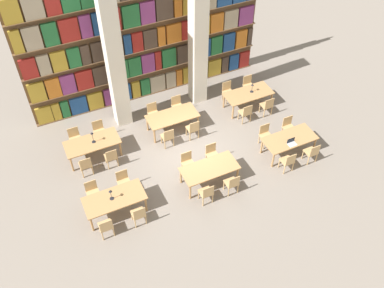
{
  "coord_description": "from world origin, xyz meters",
  "views": [
    {
      "loc": [
        -4.6,
        -9.96,
        11.65
      ],
      "look_at": [
        0.0,
        -0.14,
        0.65
      ],
      "focal_mm": 40.0,
      "sensor_mm": 36.0,
      "label": 1
    }
  ],
  "objects": [
    {
      "name": "ground_plane",
      "position": [
        0.0,
        0.0,
        0.0
      ],
      "size": [
        40.0,
        40.0,
        0.0
      ],
      "primitive_type": "plane",
      "color": "gray"
    },
    {
      "name": "bookshelf_bank",
      "position": [
        -0.0,
        4.06,
        2.69
      ],
      "size": [
        9.82,
        0.35,
        5.5
      ],
      "color": "brown",
      "rests_on": "ground_plane"
    },
    {
      "name": "pillar_left",
      "position": [
        -1.66,
        2.85,
        3.0
      ],
      "size": [
        0.59,
        0.59,
        6.0
      ],
      "color": "silver",
      "rests_on": "ground_plane"
    },
    {
      "name": "pillar_center",
      "position": [
        1.66,
        2.85,
        3.0
      ],
      "size": [
        0.59,
        0.59,
        6.0
      ],
      "color": "silver",
      "rests_on": "ground_plane"
    },
    {
      "name": "reading_table_0",
      "position": [
        -3.31,
        -1.35,
        0.65
      ],
      "size": [
        1.98,
        0.93,
        0.73
      ],
      "color": "tan",
      "rests_on": "ground_plane"
    },
    {
      "name": "chair_0",
      "position": [
        -3.85,
        -2.1,
        0.48
      ],
      "size": [
        0.42,
        0.4,
        0.88
      ],
      "color": "tan",
      "rests_on": "ground_plane"
    },
    {
      "name": "chair_1",
      "position": [
        -3.85,
        -0.6,
        0.48
      ],
      "size": [
        0.42,
        0.4,
        0.88
      ],
      "rotation": [
        0.0,
        0.0,
        3.14
      ],
      "color": "tan",
      "rests_on": "ground_plane"
    },
    {
      "name": "chair_2",
      "position": [
        -2.78,
        -2.1,
        0.48
      ],
      "size": [
        0.42,
        0.4,
        0.88
      ],
      "color": "tan",
      "rests_on": "ground_plane"
    },
    {
      "name": "chair_3",
      "position": [
        -2.78,
        -0.6,
        0.48
      ],
      "size": [
        0.42,
        0.4,
        0.88
      ],
      "rotation": [
        0.0,
        0.0,
        3.14
      ],
      "color": "tan",
      "rests_on": "ground_plane"
    },
    {
      "name": "desk_lamp_0",
      "position": [
        -3.39,
        -1.34,
        1.01
      ],
      "size": [
        0.14,
        0.14,
        0.43
      ],
      "color": "#232328",
      "rests_on": "reading_table_0"
    },
    {
      "name": "reading_table_1",
      "position": [
        0.03,
        -1.49,
        0.65
      ],
      "size": [
        1.98,
        0.93,
        0.73
      ],
      "color": "tan",
      "rests_on": "ground_plane"
    },
    {
      "name": "chair_4",
      "position": [
        -0.45,
        -2.24,
        0.48
      ],
      "size": [
        0.42,
        0.4,
        0.88
      ],
      "color": "tan",
      "rests_on": "ground_plane"
    },
    {
      "name": "chair_5",
      "position": [
        -0.45,
        -0.74,
        0.48
      ],
      "size": [
        0.42,
        0.4,
        0.88
      ],
      "rotation": [
        0.0,
        0.0,
        3.14
      ],
      "color": "tan",
      "rests_on": "ground_plane"
    },
    {
      "name": "chair_6",
      "position": [
        0.51,
        -2.24,
        0.48
      ],
      "size": [
        0.42,
        0.4,
        0.88
      ],
      "color": "tan",
      "rests_on": "ground_plane"
    },
    {
      "name": "chair_7",
      "position": [
        0.51,
        -0.74,
        0.48
      ],
      "size": [
        0.42,
        0.4,
        0.88
      ],
      "rotation": [
        0.0,
        0.0,
        3.14
      ],
      "color": "tan",
      "rests_on": "ground_plane"
    },
    {
      "name": "reading_table_2",
      "position": [
        3.32,
        -1.45,
        0.65
      ],
      "size": [
        1.98,
        0.93,
        0.73
      ],
      "color": "tan",
      "rests_on": "ground_plane"
    },
    {
      "name": "chair_8",
      "position": [
        2.79,
        -2.2,
        0.48
      ],
      "size": [
        0.42,
        0.4,
        0.88
      ],
      "color": "tan",
      "rests_on": "ground_plane"
    },
    {
      "name": "chair_9",
      "position": [
        2.79,
        -0.7,
        0.48
      ],
      "size": [
        0.42,
        0.4,
        0.88
      ],
      "rotation": [
        0.0,
        0.0,
        3.14
      ],
      "color": "tan",
      "rests_on": "ground_plane"
    },
    {
      "name": "chair_10",
      "position": [
        3.82,
        -2.2,
        0.48
      ],
      "size": [
        0.42,
        0.4,
        0.88
      ],
      "color": "tan",
      "rests_on": "ground_plane"
    },
    {
      "name": "chair_11",
      "position": [
        3.82,
        -0.7,
        0.48
      ],
      "size": [
        0.42,
        0.4,
        0.88
      ],
      "rotation": [
        0.0,
        0.0,
        3.14
      ],
      "color": "tan",
      "rests_on": "ground_plane"
    },
    {
      "name": "laptop",
      "position": [
        3.22,
        -1.72,
        0.77
      ],
      "size": [
        0.32,
        0.22,
        0.21
      ],
      "color": "silver",
      "rests_on": "reading_table_2"
    },
    {
      "name": "reading_table_3",
      "position": [
        -3.26,
        1.41,
        0.65
      ],
      "size": [
        1.98,
        0.93,
        0.73
      ],
      "color": "tan",
      "rests_on": "ground_plane"
    },
    {
      "name": "chair_12",
      "position": [
        -3.74,
        0.66,
        0.48
      ],
      "size": [
        0.42,
        0.4,
        0.88
      ],
      "color": "tan",
      "rests_on": "ground_plane"
    },
    {
      "name": "chair_13",
      "position": [
        -3.74,
        2.16,
        0.48
      ],
      "size": [
        0.42,
        0.4,
        0.88
      ],
      "rotation": [
        0.0,
        0.0,
        3.14
      ],
      "color": "tan",
      "rests_on": "ground_plane"
    },
    {
      "name": "chair_14",
      "position": [
        -2.81,
        0.66,
        0.48
      ],
      "size": [
        0.42,
        0.4,
        0.88
      ],
      "color": "tan",
      "rests_on": "ground_plane"
    },
    {
      "name": "chair_15",
      "position": [
        -2.81,
        2.16,
        0.48
      ],
      "size": [
        0.42,
        0.4,
        0.88
      ],
      "rotation": [
        0.0,
        0.0,
        3.14
      ],
      "color": "tan",
      "rests_on": "ground_plane"
    },
    {
      "name": "desk_lamp_1",
      "position": [
        -3.2,
        1.39,
        1.05
      ],
      "size": [
        0.14,
        0.14,
        0.48
      ],
      "color": "#232328",
      "rests_on": "reading_table_3"
    },
    {
      "name": "reading_table_4",
      "position": [
        -0.07,
        1.5,
        0.65
      ],
      "size": [
        1.98,
        0.93,
        0.73
      ],
      "color": "tan",
      "rests_on": "ground_plane"
    },
    {
      "name": "chair_16",
      "position": [
        -0.58,
        0.75,
        0.48
      ],
      "size": [
        0.42,
        0.4,
        0.88
      ],
      "color": "tan",
      "rests_on": "ground_plane"
    },
    {
      "name": "chair_17",
      "position": [
        -0.58,
        2.25,
        0.48
      ],
      "size": [
        0.42,
        0.4,
        0.88
      ],
      "rotation": [
        0.0,
        0.0,
        3.14
      ],
      "color": "tan",
      "rests_on": "ground_plane"
    },
    {
      "name": "chair_18",
      "position": [
        0.46,
        0.75,
        0.48
      ],
      "size": [
        0.42,
        0.4,
        0.88
      ],
      "color": "tan",
      "rests_on": "ground_plane"
    },
    {
      "name": "chair_19",
      "position": [
        0.46,
        2.25,
        0.48
      ],
      "size": [
        0.42,
        0.4,
        0.88
      ],
      "rotation": [
        0.0,
        0.0,
        3.14
      ],
      "color": "tan",
      "rests_on": "ground_plane"
    },
    {
      "name": "reading_table_5",
      "position": [
        3.29,
        1.46,
        0.65
      ],
      "size": [
        1.98,
        0.93,
        0.73
      ],
      "color": "tan",
      "rests_on": "ground_plane"
    },
    {
      "name": "chair_20",
      "position": [
        2.75,
        0.71,
        0.48
      ],
      "size": [
        0.42,
        0.4,
        0.88
      ],
      "color": "tan",
      "rests_on": "ground_plane"
    },
    {
      "name": "chair_21",
      "position": [
        2.75,
        2.21,
        0.48
      ],
      "size": [
        0.42,
        0.4,
        0.88
      ],
      "rotation": [
        0.0,
        0.0,
        3.14
      ],
      "color": "tan",
      "rests_on": "ground_plane"
    },
    {
      "name": "chair_22",
      "position": [
        3.75,
        0.71,
        0.48
      ],
      "size": [
        0.42,
        0.4,
        0.88
      ],
      "color": "tan",
      "rests_on": "ground_plane"
    },
    {
      "name": "chair_23",
      "position": [
        3.75,
        2.21,
        0.48
      ],
      "size": [
        0.42,
        0.4,
        0.88
      ],
      "rotation": [
        0.0,
        0.0,
        3.14
      ],
      "color": "tan",
      "rests_on": "ground_plane"
    },
    {
      "name": "desk_lamp_2",
      "position": [
        3.45,
        1.47,
        0.99
      ],
      "size": [
        0.14,
        0.14,
        0.4
      ],
      "color": "#232328",
      "rests_on": "reading_table_5"
    }
  ]
}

